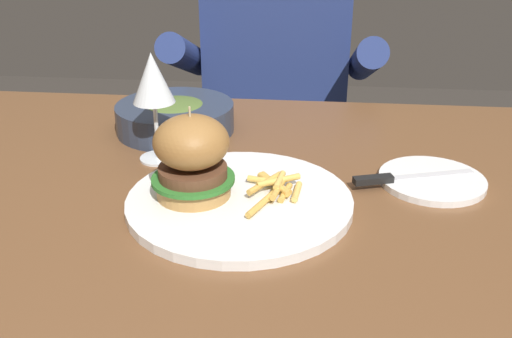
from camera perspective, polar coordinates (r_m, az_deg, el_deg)
dining_table at (r=0.91m, az=-3.75°, el=-6.55°), size 1.31×0.83×0.74m
main_plate at (r=0.80m, az=-1.64°, el=-3.24°), size 0.32×0.32×0.01m
burger_sandwich at (r=0.78m, az=-6.42°, el=1.22°), size 0.12×0.12×0.13m
fries_pile at (r=0.80m, az=1.88°, el=-1.80°), size 0.08×0.12×0.02m
wine_glass at (r=0.92m, az=-10.28°, el=8.57°), size 0.07×0.07×0.18m
bread_plate at (r=0.91m, az=17.18°, el=-1.06°), size 0.16×0.16×0.01m
table_knife at (r=0.88m, az=14.44°, el=-0.84°), size 0.19×0.07×0.01m
soup_bowl at (r=1.07m, az=-8.08°, el=5.26°), size 0.22×0.22×0.06m
diner_person at (r=1.56m, az=1.98°, el=3.95°), size 0.51×0.36×1.18m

